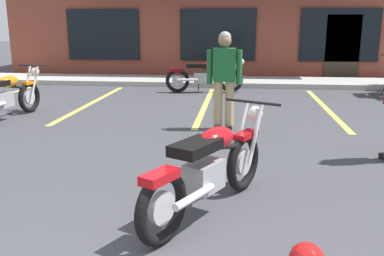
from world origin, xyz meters
TOP-DOWN VIEW (x-y plane):
  - ground_plane at (0.00, 3.77)m, footprint 80.00×80.00m
  - sidewalk_kerb at (0.00, 11.67)m, footprint 22.00×1.80m
  - brick_storefront_building at (0.00, 15.87)m, footprint 14.78×6.58m
  - painted_stall_lines at (-0.00, 8.07)m, footprint 10.76×4.80m
  - motorcycle_foreground_classic at (0.50, 2.42)m, footprint 1.25×1.93m
  - motorcycle_black_cruiser at (-3.68, 6.12)m, footprint 0.75×2.10m
  - motorcycle_blue_standard at (-0.16, 9.88)m, footprint 2.11×0.71m
  - person_in_shorts_foreground at (0.50, 5.82)m, footprint 0.60×0.28m

SIDE VIEW (x-z plane):
  - ground_plane at x=0.00m, z-range 0.00..0.00m
  - painted_stall_lines at x=0.00m, z-range 0.00..0.01m
  - sidewalk_kerb at x=0.00m, z-range 0.00..0.14m
  - motorcycle_foreground_classic at x=0.50m, z-range -0.03..0.95m
  - motorcycle_black_cruiser at x=-3.68m, z-range -0.03..0.95m
  - motorcycle_blue_standard at x=-0.16m, z-range -0.03..0.95m
  - person_in_shorts_foreground at x=0.50m, z-range 0.11..1.79m
  - brick_storefront_building at x=0.00m, z-range 0.00..4.06m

